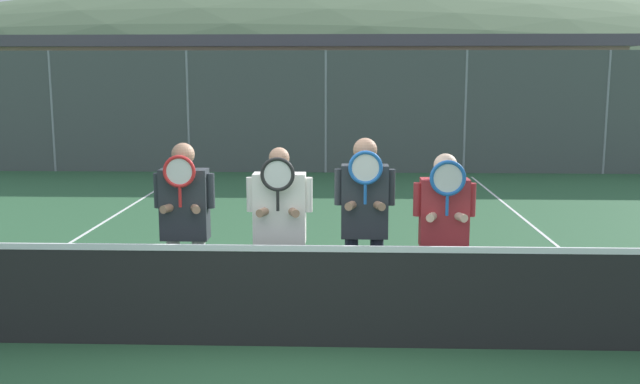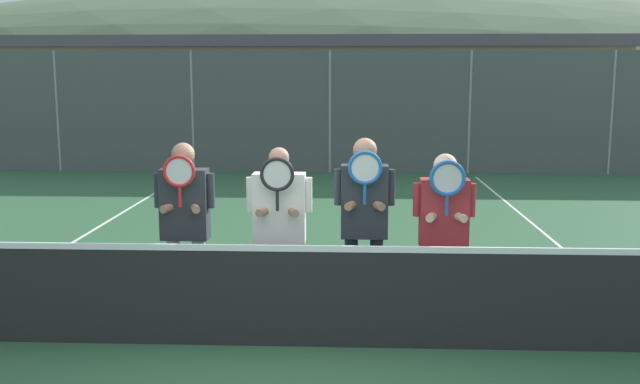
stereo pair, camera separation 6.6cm
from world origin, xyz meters
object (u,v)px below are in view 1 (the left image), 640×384
(car_left_of_center, at_px, (294,126))
(player_leftmost, at_px, (185,218))
(car_far_left, at_px, (137,127))
(car_right_of_center, at_px, (635,129))
(player_rightmost, at_px, (444,225))
(player_center_right, at_px, (364,215))
(car_center, at_px, (456,129))
(player_center_left, at_px, (280,222))

(car_left_of_center, bearing_deg, player_leftmost, -90.21)
(car_far_left, bearing_deg, car_right_of_center, -0.46)
(player_leftmost, xyz_separation_m, player_rightmost, (2.49, -0.03, -0.04))
(player_leftmost, bearing_deg, player_center_right, 1.42)
(player_leftmost, relative_size, car_left_of_center, 0.44)
(car_far_left, distance_m, car_center, 9.41)
(player_leftmost, relative_size, player_center_right, 0.97)
(player_leftmost, bearing_deg, car_left_of_center, 89.79)
(player_rightmost, bearing_deg, car_far_left, 116.52)
(player_center_left, distance_m, car_center, 14.77)
(player_center_left, xyz_separation_m, player_rightmost, (1.57, 0.00, -0.02))
(car_far_left, height_order, car_center, car_far_left)
(car_center, height_order, car_right_of_center, car_right_of_center)
(player_center_left, relative_size, player_center_right, 0.95)
(player_center_right, xyz_separation_m, player_rightmost, (0.75, -0.07, -0.08))
(player_leftmost, bearing_deg, player_rightmost, -0.59)
(player_leftmost, distance_m, car_far_left, 14.94)
(player_center_right, distance_m, car_far_left, 15.52)
(player_center_left, bearing_deg, car_left_of_center, 93.50)
(player_center_right, bearing_deg, player_rightmost, -5.19)
(player_center_left, height_order, car_left_of_center, car_left_of_center)
(player_rightmost, xyz_separation_m, car_far_left, (-7.10, 14.23, -0.11))
(player_center_right, bearing_deg, player_leftmost, -178.58)
(player_leftmost, height_order, player_center_right, player_center_right)
(player_leftmost, xyz_separation_m, car_far_left, (-4.61, 14.20, -0.15))
(player_leftmost, height_order, car_left_of_center, car_left_of_center)
(player_center_left, xyz_separation_m, player_center_right, (0.81, 0.07, 0.06))
(car_left_of_center, relative_size, car_right_of_center, 0.86)
(player_leftmost, relative_size, player_rightmost, 1.05)
(player_center_left, relative_size, car_right_of_center, 0.37)
(player_rightmost, relative_size, car_center, 0.39)
(player_rightmost, bearing_deg, player_center_left, -179.93)
(player_leftmost, bearing_deg, player_center_left, -1.71)
(player_center_left, xyz_separation_m, car_center, (3.87, 14.26, -0.19))
(car_left_of_center, xyz_separation_m, car_right_of_center, (9.82, -0.12, -0.05))
(player_rightmost, relative_size, car_left_of_center, 0.42)
(player_center_left, xyz_separation_m, car_left_of_center, (-0.87, 14.23, -0.10))
(car_right_of_center, bearing_deg, car_center, 178.42)
(player_center_left, height_order, player_center_right, player_center_right)
(car_center, xyz_separation_m, car_right_of_center, (5.08, -0.14, 0.03))
(car_left_of_center, distance_m, car_right_of_center, 9.82)
(player_rightmost, xyz_separation_m, car_right_of_center, (7.39, 14.11, -0.14))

